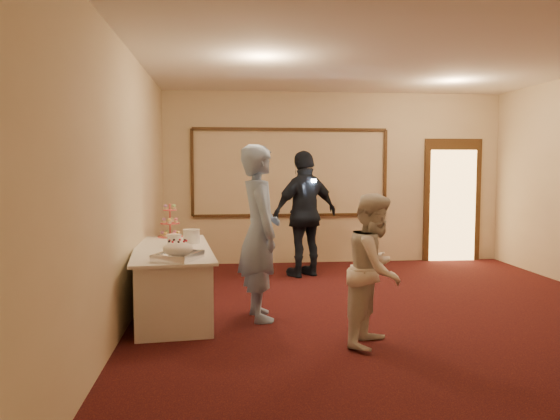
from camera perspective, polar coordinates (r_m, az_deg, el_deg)
The scene contains 14 objects.
floor at distance 6.55m, azimuth 11.99°, elevation -10.65°, with size 7.00×7.00×0.00m, color black.
room_walls at distance 6.33m, azimuth 12.30°, elevation 7.32°, with size 6.04×7.04×3.02m.
wall_molding at distance 9.55m, azimuth 1.10°, elevation 3.94°, with size 3.45×0.04×1.55m.
doorway at distance 10.34m, azimuth 17.55°, elevation 0.90°, with size 1.05×0.07×2.20m.
buffet_table at distance 6.51m, azimuth -11.16°, elevation -7.22°, with size 1.09×2.31×0.77m.
pavlova_tray at distance 5.62m, azimuth -10.62°, elevation -4.28°, with size 0.52×0.60×0.19m.
cupcake_stand at distance 7.40m, azimuth -11.41°, elevation -1.44°, with size 0.33×0.33×0.49m.
plate_stack_a at distance 6.55m, azimuth -10.98°, elevation -3.12°, with size 0.17×0.17×0.14m.
plate_stack_b at distance 6.76m, azimuth -9.23°, elevation -2.73°, with size 0.21×0.21×0.17m.
tart at distance 6.15m, azimuth -10.28°, elevation -4.04°, with size 0.27×0.27×0.06m.
man at distance 6.09m, azimuth -2.15°, elevation -2.36°, with size 0.71×0.47×1.95m, color #84A1CF.
woman at distance 5.32m, azimuth 9.90°, elevation -6.14°, with size 0.71×0.55×1.46m, color white.
guest at distance 8.45m, azimuth 2.65°, elevation -0.40°, with size 1.14×0.48×1.95m, color black.
camera_flash at distance 8.25m, azimuth 3.55°, elevation 3.06°, with size 0.07×0.04×0.05m, color white.
Camera 1 is at (-1.97, -6.01, 1.72)m, focal length 35.00 mm.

